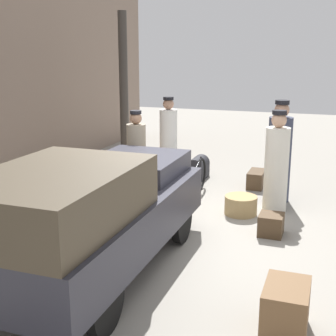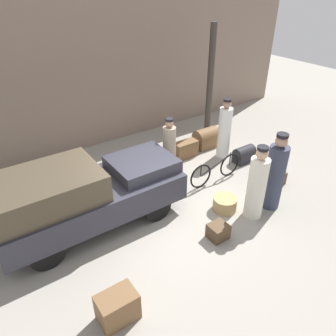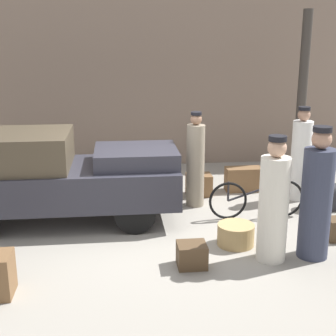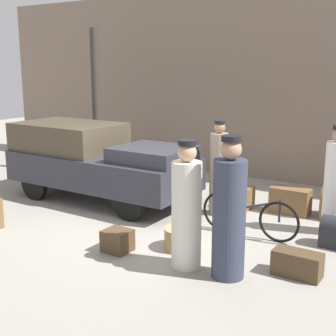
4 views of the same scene
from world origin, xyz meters
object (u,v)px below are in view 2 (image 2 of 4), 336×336
object	(u,v)px
porter_standing_middle	(169,153)
porter_lifting_near_truck	(257,186)
suitcase_small_leather	(118,307)
suitcase_tan_flat	(186,149)
conductor_in_dark_uniform	(275,175)
trunk_wicker_pale	(206,138)
trunk_umber_medium	(274,180)
trunk_barrel_dark	(244,154)
trunk_large_brown	(218,231)
truck	(83,194)
bicycle	(216,170)
porter_with_bicycle	(224,131)
suitcase_black_upright	(163,162)
wicker_basket	(225,204)

from	to	relation	value
porter_standing_middle	porter_lifting_near_truck	bearing A→B (deg)	-73.31
suitcase_small_leather	suitcase_tan_flat	bearing A→B (deg)	41.33
conductor_in_dark_uniform	trunk_wicker_pale	world-z (taller)	conductor_in_dark_uniform
trunk_umber_medium	trunk_barrel_dark	xyz separation A→B (m)	(0.27, 1.33, 0.06)
conductor_in_dark_uniform	suitcase_tan_flat	size ratio (longest dim) A/B	2.59
trunk_large_brown	truck	bearing A→B (deg)	137.72
bicycle	suitcase_tan_flat	size ratio (longest dim) A/B	2.30
porter_with_bicycle	trunk_large_brown	xyz separation A→B (m)	(-2.49, -2.54, -0.66)
suitcase_small_leather	trunk_umber_medium	bearing A→B (deg)	12.33
conductor_in_dark_uniform	bicycle	bearing A→B (deg)	103.47
trunk_large_brown	suitcase_tan_flat	size ratio (longest dim) A/B	0.54
truck	porter_standing_middle	size ratio (longest dim) A/B	2.24
porter_with_bicycle	trunk_wicker_pale	world-z (taller)	porter_with_bicycle
suitcase_black_upright	trunk_barrel_dark	distance (m)	2.39
wicker_basket	porter_lifting_near_truck	distance (m)	0.91
conductor_in_dark_uniform	trunk_wicker_pale	xyz separation A→B (m)	(0.74, 3.20, -0.57)
truck	trunk_wicker_pale	size ratio (longest dim) A/B	5.30
truck	trunk_large_brown	size ratio (longest dim) A/B	9.94
bicycle	truck	bearing A→B (deg)	175.78
porter_with_bicycle	trunk_umber_medium	size ratio (longest dim) A/B	2.83
suitcase_tan_flat	trunk_barrel_dark	bearing A→B (deg)	-44.49
trunk_barrel_dark	trunk_wicker_pale	bearing A→B (deg)	102.01
suitcase_tan_flat	trunk_barrel_dark	xyz separation A→B (m)	(1.22, -1.20, -0.02)
porter_lifting_near_truck	conductor_in_dark_uniform	bearing A→B (deg)	2.54
trunk_large_brown	porter_standing_middle	bearing A→B (deg)	79.58
suitcase_tan_flat	truck	bearing A→B (deg)	-161.09
porter_standing_middle	suitcase_black_upright	world-z (taller)	porter_standing_middle
porter_lifting_near_truck	suitcase_tan_flat	size ratio (longest dim) A/B	2.44
porter_with_bicycle	suitcase_tan_flat	distance (m)	1.25
trunk_large_brown	trunk_wicker_pale	bearing A→B (deg)	53.13
bicycle	suitcase_small_leather	size ratio (longest dim) A/B	2.66
porter_standing_middle	trunk_large_brown	xyz separation A→B (m)	(-0.44, -2.40, -0.65)
suitcase_black_upright	wicker_basket	bearing A→B (deg)	-86.42
trunk_large_brown	suitcase_small_leather	distance (m)	2.61
porter_lifting_near_truck	trunk_barrel_dark	distance (m)	2.55
trunk_umber_medium	trunk_wicker_pale	size ratio (longest dim) A/B	0.85
truck	conductor_in_dark_uniform	world-z (taller)	conductor_in_dark_uniform
bicycle	trunk_wicker_pale	distance (m)	2.00
truck	trunk_wicker_pale	xyz separation A→B (m)	(4.58, 1.42, -0.56)
trunk_umber_medium	trunk_wicker_pale	world-z (taller)	trunk_wicker_pale
trunk_umber_medium	trunk_large_brown	size ratio (longest dim) A/B	1.60
bicycle	suitcase_black_upright	distance (m)	1.54
suitcase_black_upright	bicycle	bearing A→B (deg)	-59.97
suitcase_tan_flat	trunk_barrel_dark	size ratio (longest dim) A/B	1.16
suitcase_tan_flat	suitcase_small_leather	world-z (taller)	suitcase_small_leather
suitcase_black_upright	suitcase_small_leather	world-z (taller)	suitcase_small_leather
wicker_basket	suitcase_black_upright	size ratio (longest dim) A/B	1.14
porter_with_bicycle	trunk_umber_medium	xyz separation A→B (m)	(0.02, -1.91, -0.65)
wicker_basket	suitcase_tan_flat	world-z (taller)	suitcase_tan_flat
bicycle	trunk_umber_medium	size ratio (longest dim) A/B	2.64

